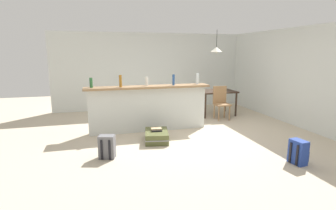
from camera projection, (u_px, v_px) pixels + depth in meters
The scene contains 17 objects.
ground_plane at pixel (182, 134), 6.21m from camera, with size 13.00×13.00×0.05m, color beige.
wall_back at pixel (154, 71), 8.84m from camera, with size 6.60×0.10×2.50m, color silver.
wall_right at pixel (287, 76), 7.02m from camera, with size 0.10×6.00×2.50m, color silver.
partition_half_wall at pixel (149, 110), 6.29m from camera, with size 2.80×0.20×1.04m, color silver.
bar_countertop at pixel (148, 87), 6.18m from camera, with size 2.96×0.40×0.05m, color #93704C.
bottle_green at pixel (91, 83), 5.85m from camera, with size 0.07×0.07×0.22m, color #2D6B38.
bottle_amber at pixel (120, 81), 5.92m from camera, with size 0.06×0.06×0.28m, color #9E661E.
bottle_white at pixel (147, 81), 6.21m from camera, with size 0.07×0.07×0.21m, color silver.
bottle_blue at pixel (174, 80), 6.28m from camera, with size 0.06×0.06×0.26m, color #284C89.
bottle_clear at pixel (198, 79), 6.51m from camera, with size 0.07×0.07×0.26m, color silver.
dining_table at pixel (216, 94), 7.89m from camera, with size 1.10×0.80×0.74m.
dining_chair_near_partition at pixel (221, 101), 7.43m from camera, with size 0.41×0.41×0.93m.
pendant_lamp at pixel (216, 49), 7.53m from camera, with size 0.34×0.34×0.66m.
suitcase_flat_olive at pixel (157, 136), 5.62m from camera, with size 0.61×0.87×0.22m.
backpack_grey at pixel (107, 147), 4.70m from camera, with size 0.32×0.30×0.42m.
backpack_blue at pixel (298, 152), 4.45m from camera, with size 0.28×0.30×0.42m.
book_stack at pixel (156, 129), 5.61m from camera, with size 0.24×0.21×0.06m.
Camera 1 is at (-1.89, -5.65, 1.87)m, focal length 28.00 mm.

